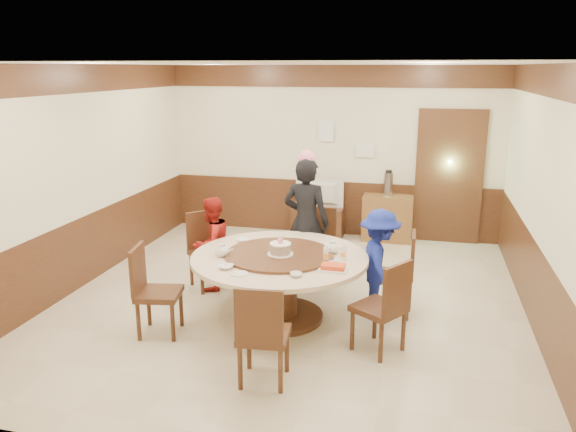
% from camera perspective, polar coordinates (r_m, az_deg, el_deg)
% --- Properties ---
extents(room, '(6.00, 6.04, 2.84)m').
position_cam_1_polar(room, '(6.61, 0.38, 0.11)').
color(room, beige).
rests_on(room, ground).
extents(banquet_table, '(1.96, 1.96, 0.78)m').
position_cam_1_polar(banquet_table, '(6.28, -0.86, -5.92)').
color(banquet_table, '#452615').
rests_on(banquet_table, ground).
extents(chair_0, '(0.46, 0.45, 0.97)m').
position_cam_1_polar(chair_0, '(6.61, 10.72, -7.21)').
color(chair_0, '#452615').
rests_on(chair_0, ground).
extents(chair_1, '(0.44, 0.45, 0.97)m').
position_cam_1_polar(chair_1, '(7.45, 3.02, -4.40)').
color(chair_1, '#452615').
rests_on(chair_1, ground).
extents(chair_2, '(0.62, 0.62, 0.97)m').
position_cam_1_polar(chair_2, '(7.33, -8.06, -4.85)').
color(chair_2, '#452615').
rests_on(chair_2, ground).
extents(chair_3, '(0.52, 0.51, 0.97)m').
position_cam_1_polar(chair_3, '(6.19, -13.10, -8.94)').
color(chair_3, '#452615').
rests_on(chair_3, ground).
extents(chair_4, '(0.47, 0.48, 0.97)m').
position_cam_1_polar(chair_4, '(5.17, -2.50, -13.54)').
color(chair_4, '#452615').
rests_on(chair_4, ground).
extents(chair_5, '(0.61, 0.61, 0.97)m').
position_cam_1_polar(chair_5, '(5.75, 9.33, -10.64)').
color(chair_5, '#452615').
rests_on(chair_5, ground).
extents(person_standing, '(0.67, 0.50, 1.68)m').
position_cam_1_polar(person_standing, '(7.19, 1.84, -0.64)').
color(person_standing, black).
rests_on(person_standing, ground).
extents(person_red, '(0.65, 0.72, 1.20)m').
position_cam_1_polar(person_red, '(7.16, -7.76, -2.82)').
color(person_red, '#A01A15').
rests_on(person_red, ground).
extents(person_blue, '(0.68, 0.91, 1.25)m').
position_cam_1_polar(person_blue, '(6.41, 9.26, -4.81)').
color(person_blue, navy).
rests_on(person_blue, ground).
extents(birthday_cake, '(0.28, 0.28, 0.19)m').
position_cam_1_polar(birthday_cake, '(6.13, -0.79, -3.34)').
color(birthday_cake, white).
rests_on(birthday_cake, banquet_table).
extents(teapot_left, '(0.17, 0.15, 0.13)m').
position_cam_1_polar(teapot_left, '(6.20, -6.72, -3.58)').
color(teapot_left, white).
rests_on(teapot_left, banquet_table).
extents(teapot_right, '(0.17, 0.15, 0.13)m').
position_cam_1_polar(teapot_right, '(6.28, 4.56, -3.27)').
color(teapot_right, white).
rests_on(teapot_right, banquet_table).
extents(bowl_0, '(0.16, 0.16, 0.04)m').
position_cam_1_polar(bowl_0, '(6.70, -4.58, -2.48)').
color(bowl_0, white).
rests_on(bowl_0, banquet_table).
extents(bowl_1, '(0.13, 0.13, 0.04)m').
position_cam_1_polar(bowl_1, '(5.60, 0.83, -5.97)').
color(bowl_1, white).
rests_on(bowl_1, banquet_table).
extents(bowl_2, '(0.15, 0.15, 0.04)m').
position_cam_1_polar(bowl_2, '(5.85, -6.32, -5.16)').
color(bowl_2, white).
rests_on(bowl_2, banquet_table).
extents(bowl_3, '(0.12, 0.12, 0.04)m').
position_cam_1_polar(bowl_3, '(5.92, 4.67, -4.87)').
color(bowl_3, white).
rests_on(bowl_3, banquet_table).
extents(saucer_near, '(0.18, 0.18, 0.01)m').
position_cam_1_polar(saucer_near, '(5.68, -4.96, -5.86)').
color(saucer_near, white).
rests_on(saucer_near, banquet_table).
extents(saucer_far, '(0.18, 0.18, 0.01)m').
position_cam_1_polar(saucer_far, '(6.58, 4.02, -2.91)').
color(saucer_far, white).
rests_on(saucer_far, banquet_table).
extents(shrimp_platter, '(0.30, 0.20, 0.06)m').
position_cam_1_polar(shrimp_platter, '(5.78, 4.62, -5.25)').
color(shrimp_platter, white).
rests_on(shrimp_platter, banquet_table).
extents(bottle_0, '(0.06, 0.06, 0.16)m').
position_cam_1_polar(bottle_0, '(6.00, 3.87, -3.93)').
color(bottle_0, white).
rests_on(bottle_0, banquet_table).
extents(bottle_1, '(0.06, 0.06, 0.16)m').
position_cam_1_polar(bottle_1, '(6.06, 5.66, -3.79)').
color(bottle_1, white).
rests_on(bottle_1, banquet_table).
extents(tv_stand, '(0.85, 0.45, 0.50)m').
position_cam_1_polar(tv_stand, '(9.44, 3.09, -0.57)').
color(tv_stand, '#452615').
rests_on(tv_stand, ground).
extents(television, '(0.81, 0.12, 0.46)m').
position_cam_1_polar(television, '(9.33, 3.13, 2.29)').
color(television, gray).
rests_on(television, tv_stand).
extents(side_cabinet, '(0.80, 0.40, 0.75)m').
position_cam_1_polar(side_cabinet, '(9.31, 10.06, -0.21)').
color(side_cabinet, brown).
rests_on(side_cabinet, ground).
extents(thermos, '(0.15, 0.15, 0.38)m').
position_cam_1_polar(thermos, '(9.18, 10.15, 3.20)').
color(thermos, silver).
rests_on(thermos, side_cabinet).
extents(notice_left, '(0.25, 0.00, 0.35)m').
position_cam_1_polar(notice_left, '(9.35, 3.88, 8.63)').
color(notice_left, white).
rests_on(notice_left, room).
extents(notice_right, '(0.30, 0.00, 0.22)m').
position_cam_1_polar(notice_right, '(9.30, 7.82, 6.63)').
color(notice_right, white).
rests_on(notice_right, room).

